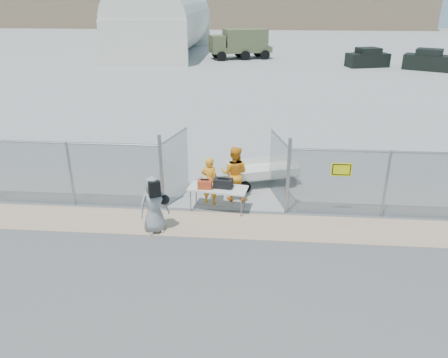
# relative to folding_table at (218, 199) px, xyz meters

# --- Properties ---
(ground) EXTENTS (160.00, 160.00, 0.00)m
(ground) POSITION_rel_folding_table_xyz_m (0.20, -2.01, -0.40)
(ground) COLOR #4C4A4A
(tarmac_inside) EXTENTS (160.00, 80.00, 0.01)m
(tarmac_inside) POSITION_rel_folding_table_xyz_m (0.20, 39.99, -0.39)
(tarmac_inside) COLOR #989895
(tarmac_inside) RESTS_ON ground
(dirt_strip) EXTENTS (44.00, 1.60, 0.01)m
(dirt_strip) POSITION_rel_folding_table_xyz_m (0.20, -1.01, -0.39)
(dirt_strip) COLOR tan
(dirt_strip) RESTS_ON ground
(distant_hills) EXTENTS (140.00, 6.00, 9.00)m
(distant_hills) POSITION_rel_folding_table_xyz_m (5.20, 75.99, 4.10)
(distant_hills) COLOR #7F684F
(distant_hills) RESTS_ON ground
(chain_link_fence) EXTENTS (40.00, 0.20, 2.20)m
(chain_link_fence) POSITION_rel_folding_table_xyz_m (0.20, -0.01, 0.70)
(chain_link_fence) COLOR gray
(chain_link_fence) RESTS_ON ground
(quonset_hangar) EXTENTS (9.00, 18.00, 8.00)m
(quonset_hangar) POSITION_rel_folding_table_xyz_m (-9.80, 37.99, 3.60)
(quonset_hangar) COLOR beige
(quonset_hangar) RESTS_ON ground
(folding_table) EXTENTS (1.96, 1.05, 0.79)m
(folding_table) POSITION_rel_folding_table_xyz_m (0.00, 0.00, 0.00)
(folding_table) COLOR silver
(folding_table) RESTS_ON ground
(orange_bag) EXTENTS (0.44, 0.30, 0.28)m
(orange_bag) POSITION_rel_folding_table_xyz_m (-0.41, -0.08, 0.53)
(orange_bag) COLOR #C9421F
(orange_bag) RESTS_ON folding_table
(black_duffel) EXTENTS (0.63, 0.41, 0.29)m
(black_duffel) POSITION_rel_folding_table_xyz_m (0.17, 0.03, 0.54)
(black_duffel) COLOR black
(black_duffel) RESTS_ON folding_table
(security_worker_left) EXTENTS (0.68, 0.53, 1.65)m
(security_worker_left) POSITION_rel_folding_table_xyz_m (-0.31, 0.44, 0.43)
(security_worker_left) COLOR orange
(security_worker_left) RESTS_ON ground
(security_worker_right) EXTENTS (1.02, 0.85, 1.90)m
(security_worker_right) POSITION_rel_folding_table_xyz_m (0.48, 0.82, 0.55)
(security_worker_right) COLOR orange
(security_worker_right) RESTS_ON ground
(visitor) EXTENTS (1.01, 0.89, 1.75)m
(visitor) POSITION_rel_folding_table_xyz_m (-1.72, -1.53, 0.48)
(visitor) COLOR gray
(visitor) RESTS_ON ground
(utility_trailer) EXTENTS (3.54, 2.57, 0.77)m
(utility_trailer) POSITION_rel_folding_table_xyz_m (1.41, 2.35, -0.01)
(utility_trailer) COLOR silver
(utility_trailer) RESTS_ON ground
(military_truck) EXTENTS (6.73, 4.23, 3.01)m
(military_truck) POSITION_rel_folding_table_xyz_m (-0.97, 34.90, 1.11)
(military_truck) COLOR #535836
(military_truck) RESTS_ON ground
(parked_vehicle_near) EXTENTS (4.13, 2.70, 1.72)m
(parked_vehicle_near) POSITION_rel_folding_table_xyz_m (11.19, 30.44, 0.46)
(parked_vehicle_near) COLOR black
(parked_vehicle_near) RESTS_ON ground
(parked_vehicle_mid) EXTENTS (4.43, 3.45, 1.83)m
(parked_vehicle_mid) POSITION_rel_folding_table_xyz_m (16.22, 29.04, 0.52)
(parked_vehicle_mid) COLOR black
(parked_vehicle_mid) RESTS_ON ground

